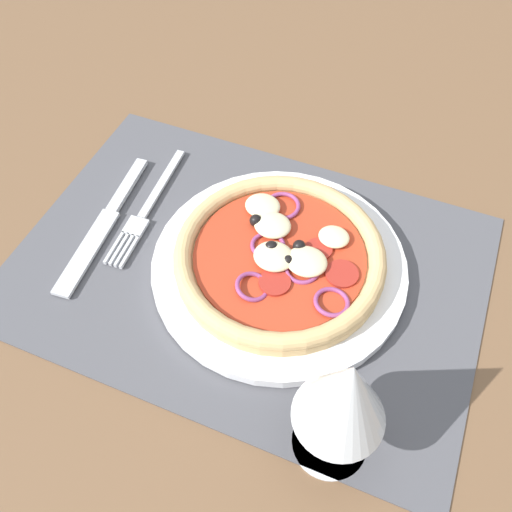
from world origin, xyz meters
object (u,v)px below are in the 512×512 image
object	(u,v)px
knife	(104,224)
wine_glass	(344,397)
pizza	(280,255)
plate	(279,266)
fork	(145,211)

from	to	relation	value
knife	wine_glass	bearing A→B (deg)	61.36
wine_glass	knife	bearing A→B (deg)	-23.58
pizza	knife	xyz separation A→B (cm)	(19.93, 1.86, -2.07)
plate	pizza	world-z (taller)	pizza
fork	wine_glass	bearing A→B (deg)	54.67
knife	wine_glass	world-z (taller)	wine_glass
knife	pizza	bearing A→B (deg)	90.28
fork	knife	size ratio (longest dim) A/B	0.90
fork	knife	world-z (taller)	knife
plate	pizza	bearing A→B (deg)	-111.92
pizza	knife	size ratio (longest dim) A/B	1.06
fork	pizza	bearing A→B (deg)	81.00
knife	wine_glass	distance (cm)	34.30
fork	knife	bearing A→B (deg)	-47.48
wine_glass	plate	bearing A→B (deg)	-55.41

